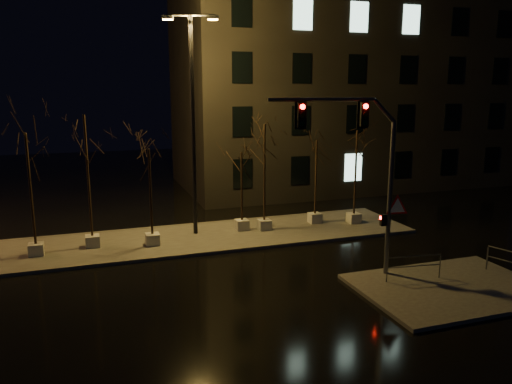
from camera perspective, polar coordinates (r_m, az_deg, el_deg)
name	(u,v)px	position (r m, az deg, el deg)	size (l,w,h in m)	color
ground	(237,281)	(20.33, -2.20, -10.12)	(90.00, 90.00, 0.00)	black
median	(203,237)	(25.79, -6.05, -5.19)	(22.00, 5.00, 0.15)	#42403B
sidewalk_corner	(450,288)	(20.85, 21.32, -10.18)	(7.00, 5.00, 0.15)	#42403B
building	(340,89)	(40.94, 9.57, 11.55)	(25.00, 12.00, 15.00)	black
tree_0	(28,161)	(23.96, -24.62, 3.25)	(1.80, 1.80, 5.69)	#B4B3A8
tree_1	(86,145)	(24.25, -18.87, 5.11)	(1.80, 1.80, 6.43)	#B4B3A8
tree_2	(150,171)	(23.95, -12.07, 2.40)	(1.80, 1.80, 4.78)	#B4B3A8
tree_3	(242,170)	(26.04, -1.65, 2.58)	(1.80, 1.80, 4.30)	#B4B3A8
tree_4	(265,148)	(25.90, 0.98, 5.03)	(1.80, 1.80, 5.77)	#B4B3A8
tree_5	(316,159)	(27.58, 6.91, 3.79)	(1.80, 1.80, 4.78)	#B4B3A8
tree_6	(356,151)	(27.86, 11.41, 4.59)	(1.80, 1.80, 5.33)	#B4B3A8
traffic_signal_mast	(364,161)	(19.77, 12.25, 3.45)	(5.75, 0.98, 7.09)	#515358
streetlight_main	(193,111)	(25.28, -7.26, 9.12)	(2.65, 1.21, 10.90)	black
guard_rail_a	(414,264)	(20.76, 17.61, -7.86)	(2.30, 0.35, 1.00)	#515358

